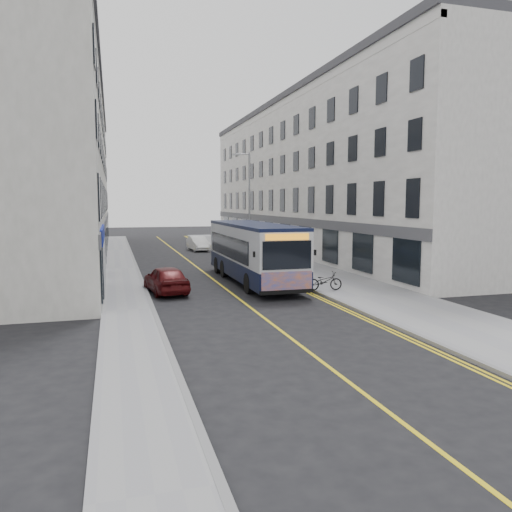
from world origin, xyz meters
TOP-DOWN VIEW (x-y plane):
  - ground at (0.00, 0.00)m, footprint 140.00×140.00m
  - pavement_east at (6.25, 12.00)m, footprint 4.50×64.00m
  - pavement_west at (-5.00, 12.00)m, footprint 2.00×64.00m
  - kerb_east at (4.00, 12.00)m, footprint 0.18×64.00m
  - kerb_west at (-4.00, 12.00)m, footprint 0.18×64.00m
  - road_centre_line at (0.00, 12.00)m, footprint 0.12×64.00m
  - road_dbl_yellow_inner at (3.55, 12.00)m, footprint 0.10×64.00m
  - road_dbl_yellow_outer at (3.75, 12.00)m, footprint 0.10×64.00m
  - terrace_east at (11.50, 21.00)m, footprint 6.00×46.00m
  - terrace_west at (-9.00, 21.00)m, footprint 6.00×46.00m
  - streetlamp at (4.17, 14.00)m, footprint 1.32×0.18m
  - city_bus at (1.93, 4.81)m, footprint 2.61×11.20m
  - bicycle at (4.40, 0.67)m, footprint 1.80×0.80m
  - pedestrian_near at (6.50, 14.91)m, footprint 0.66×0.50m
  - pedestrian_far at (5.56, 11.63)m, footprint 0.82×0.64m
  - car_white at (2.04, 23.72)m, footprint 1.70×4.04m
  - car_maroon at (-3.04, 2.81)m, footprint 2.13×4.16m

SIDE VIEW (x-z plane):
  - ground at x=0.00m, z-range 0.00..0.00m
  - road_centre_line at x=0.00m, z-range 0.00..0.01m
  - road_dbl_yellow_inner at x=3.55m, z-range 0.00..0.01m
  - road_dbl_yellow_outer at x=3.75m, z-range 0.00..0.01m
  - pavement_east at x=6.25m, z-range 0.00..0.12m
  - pavement_west at x=-5.00m, z-range 0.00..0.12m
  - kerb_east at x=4.00m, z-range 0.00..0.13m
  - kerb_west at x=-4.00m, z-range 0.00..0.13m
  - bicycle at x=4.40m, z-range 0.12..1.04m
  - car_white at x=2.04m, z-range 0.00..1.30m
  - car_maroon at x=-3.04m, z-range 0.00..1.36m
  - pedestrian_near at x=6.50m, z-range 0.12..1.76m
  - pedestrian_far at x=5.56m, z-range 0.12..1.79m
  - city_bus at x=1.93m, z-range 0.15..3.41m
  - streetlamp at x=4.17m, z-range 0.38..8.38m
  - terrace_east at x=11.50m, z-range 0.00..13.00m
  - terrace_west at x=-9.00m, z-range 0.00..13.00m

